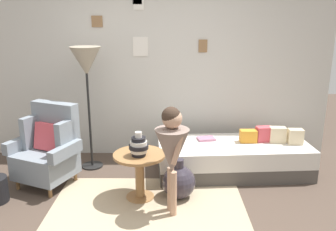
{
  "coord_description": "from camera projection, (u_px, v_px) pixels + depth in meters",
  "views": [
    {
      "loc": [
        0.18,
        -2.98,
        1.97
      ],
      "look_at": [
        0.15,
        0.95,
        0.85
      ],
      "focal_mm": 37.8,
      "sensor_mm": 36.0,
      "label": 1
    }
  ],
  "objects": [
    {
      "name": "gallery_wall",
      "position": [
        158.0,
        65.0,
        4.92
      ],
      "size": [
        4.8,
        0.12,
        2.6
      ],
      "color": "beige",
      "rests_on": "ground"
    },
    {
      "name": "pillow_back",
      "position": [
        264.0,
        134.0,
        4.54
      ],
      "size": [
        0.21,
        0.15,
        0.19
      ],
      "primitive_type": "cube",
      "rotation": [
        0.0,
        0.0,
        0.14
      ],
      "color": "#D64C56",
      "rests_on": "daybed"
    },
    {
      "name": "daybed",
      "position": [
        233.0,
        158.0,
        4.55
      ],
      "size": [
        1.95,
        0.93,
        0.4
      ],
      "color": "#4C4742",
      "rests_on": "ground"
    },
    {
      "name": "floor_lamp",
      "position": [
        86.0,
        65.0,
        4.4
      ],
      "size": [
        0.39,
        0.39,
        1.6
      ],
      "color": "black",
      "rests_on": "ground"
    },
    {
      "name": "rug",
      "position": [
        148.0,
        204.0,
        3.81
      ],
      "size": [
        2.05,
        1.23,
        0.01
      ],
      "primitive_type": "cube",
      "color": "tan",
      "rests_on": "ground"
    },
    {
      "name": "ground_plane",
      "position": [
        152.0,
        227.0,
        3.4
      ],
      "size": [
        12.0,
        12.0,
        0.0
      ],
      "primitive_type": "plane",
      "color": "#4C3D33"
    },
    {
      "name": "book_on_daybed",
      "position": [
        206.0,
        139.0,
        4.61
      ],
      "size": [
        0.25,
        0.2,
        0.03
      ],
      "primitive_type": "cube",
      "rotation": [
        0.0,
        0.0,
        0.21
      ],
      "color": "#B77594",
      "rests_on": "daybed"
    },
    {
      "name": "vase_striped",
      "position": [
        139.0,
        146.0,
        3.74
      ],
      "size": [
        0.21,
        0.21,
        0.26
      ],
      "color": "black",
      "rests_on": "side_table"
    },
    {
      "name": "pillow_extra",
      "position": [
        248.0,
        136.0,
        4.51
      ],
      "size": [
        0.21,
        0.13,
        0.16
      ],
      "primitive_type": "cube",
      "rotation": [
        0.0,
        0.0,
        0.03
      ],
      "color": "orange",
      "rests_on": "daybed"
    },
    {
      "name": "person_child",
      "position": [
        172.0,
        147.0,
        3.45
      ],
      "size": [
        0.34,
        0.34,
        1.13
      ],
      "color": "tan",
      "rests_on": "ground"
    },
    {
      "name": "side_table",
      "position": [
        140.0,
        166.0,
        3.85
      ],
      "size": [
        0.57,
        0.57,
        0.53
      ],
      "color": "#9E7042",
      "rests_on": "ground"
    },
    {
      "name": "armchair",
      "position": [
        49.0,
        149.0,
        4.2
      ],
      "size": [
        0.89,
        0.79,
        0.97
      ],
      "color": "olive",
      "rests_on": "ground"
    },
    {
      "name": "pillow_mid",
      "position": [
        278.0,
        135.0,
        4.51
      ],
      "size": [
        0.21,
        0.13,
        0.2
      ],
      "primitive_type": "cube",
      "rotation": [
        0.0,
        0.0,
        -0.05
      ],
      "color": "beige",
      "rests_on": "daybed"
    },
    {
      "name": "demijohn_near",
      "position": [
        179.0,
        182.0,
        3.91
      ],
      "size": [
        0.37,
        0.37,
        0.46
      ],
      "color": "#332D38",
      "rests_on": "ground"
    },
    {
      "name": "pillow_head",
      "position": [
        295.0,
        137.0,
        4.45
      ],
      "size": [
        0.19,
        0.13,
        0.19
      ],
      "primitive_type": "cube",
      "rotation": [
        0.0,
        0.0,
        -0.05
      ],
      "color": "beige",
      "rests_on": "daybed"
    }
  ]
}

